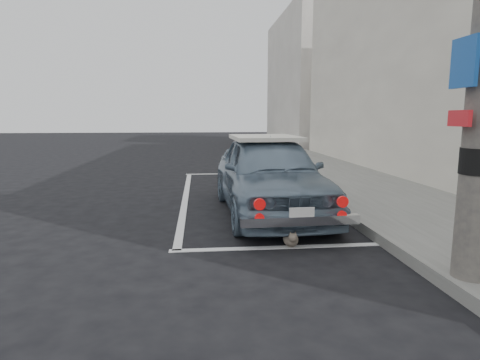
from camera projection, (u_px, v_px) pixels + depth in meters
name	position (u px, v px, depth m)	size (l,w,h in m)	color
ground	(242.00, 238.00, 5.75)	(80.00, 80.00, 0.00)	black
sidewalk	(390.00, 200.00, 8.02)	(2.80, 40.00, 0.15)	#62625D
building_far	(308.00, 80.00, 25.41)	(3.50, 10.00, 8.00)	#B6B0A5
pline_rear	(283.00, 247.00, 5.31)	(3.00, 0.12, 0.01)	silver
pline_front	(236.00, 174.00, 12.19)	(3.00, 0.12, 0.01)	silver
pline_side	(186.00, 197.00, 8.61)	(0.12, 7.00, 0.01)	silver
retro_coupe	(269.00, 174.00, 7.13)	(1.81, 4.20, 1.41)	slate
cat	(291.00, 238.00, 5.33)	(0.21, 0.45, 0.24)	#716456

